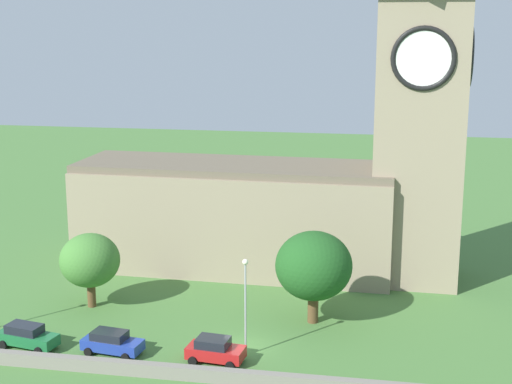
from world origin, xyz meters
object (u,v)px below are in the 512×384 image
at_px(church, 302,179).
at_px(tree_riverside_east, 314,266).
at_px(car_blue, 112,342).
at_px(car_green, 27,336).
at_px(streetlamp_west_mid, 245,292).
at_px(car_red, 215,350).
at_px(tree_riverside_west, 90,260).

distance_m(church, tree_riverside_east, 13.95).
bearing_deg(car_blue, car_green, -178.70).
bearing_deg(streetlamp_west_mid, car_blue, -171.59).
bearing_deg(car_red, church, 80.50).
bearing_deg(tree_riverside_east, tree_riverside_west, 179.87).
distance_m(car_blue, streetlamp_west_mid, 10.77).
xyz_separation_m(car_blue, tree_riverside_east, (14.09, 8.71, 3.96)).
bearing_deg(car_red, tree_riverside_east, 54.60).
distance_m(car_red, tree_riverside_east, 11.39).
xyz_separation_m(car_green, tree_riverside_east, (20.81, 8.87, 3.92)).
height_order(tree_riverside_west, tree_riverside_east, tree_riverside_east).
relative_size(car_blue, tree_riverside_east, 0.61).
xyz_separation_m(church, car_green, (-18.24, -21.81, -8.44)).
bearing_deg(car_green, car_blue, 1.30).
relative_size(church, car_blue, 8.04).
xyz_separation_m(car_blue, car_red, (7.89, 0.00, 0.04)).
distance_m(car_green, tree_riverside_east, 22.95).
xyz_separation_m(car_green, streetlamp_west_mid, (16.59, 1.61, 4.03)).
xyz_separation_m(car_blue, tree_riverside_west, (-5.20, 8.76, 3.29)).
distance_m(tree_riverside_west, tree_riverside_east, 19.30).
bearing_deg(tree_riverside_east, church, 101.22).
bearing_deg(car_green, streetlamp_west_mid, 5.55).
height_order(streetlamp_west_mid, tree_riverside_west, streetlamp_west_mid).
relative_size(church, tree_riverside_east, 4.94).
bearing_deg(car_red, car_green, -179.40).
distance_m(church, car_blue, 25.96).
relative_size(church, tree_riverside_west, 5.82).
relative_size(streetlamp_west_mid, tree_riverside_west, 1.15).
relative_size(car_red, streetlamp_west_mid, 0.58).
bearing_deg(tree_riverside_east, car_green, -156.92).
height_order(church, streetlamp_west_mid, church).
distance_m(car_blue, car_red, 7.89).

